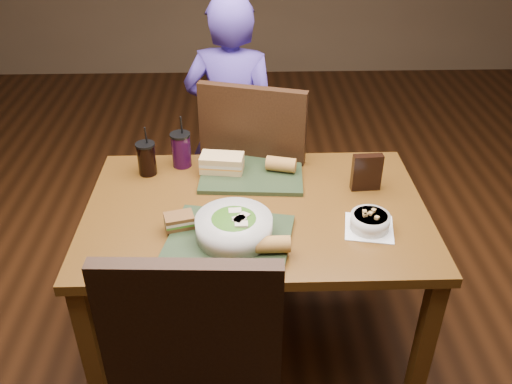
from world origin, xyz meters
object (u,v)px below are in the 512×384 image
at_px(chair_far, 252,173).
at_px(salad_bowl, 234,226).
at_px(tray_near, 230,238).
at_px(sandwich_far, 222,163).
at_px(tray_far, 252,173).
at_px(soup_bowl, 370,221).
at_px(sandwich_near, 179,221).
at_px(cup_berry, 181,150).
at_px(baguette_near, 273,244).
at_px(dining_table, 256,226).
at_px(diner, 232,125).
at_px(chip_bag, 367,172).
at_px(baguette_far, 281,164).
at_px(cup_cola, 147,158).

height_order(chair_far, salad_bowl, chair_far).
xyz_separation_m(tray_near, sandwich_far, (-0.04, 0.45, 0.04)).
bearing_deg(tray_far, soup_bowl, -43.01).
relative_size(sandwich_near, sandwich_far, 0.62).
bearing_deg(chair_far, cup_berry, -150.06).
bearing_deg(salad_bowl, chair_far, 83.86).
relative_size(chair_far, soup_bowl, 5.44).
relative_size(sandwich_near, baguette_near, 1.00).
height_order(dining_table, sandwich_far, sandwich_far).
relative_size(dining_table, baguette_near, 11.09).
xyz_separation_m(dining_table, diner, (-0.10, 0.87, 0.02)).
relative_size(salad_bowl, chip_bag, 1.74).
bearing_deg(salad_bowl, chip_bag, 31.81).
relative_size(soup_bowl, sandwich_far, 1.06).
height_order(cup_berry, chip_bag, cup_berry).
relative_size(dining_table, baguette_far, 10.57).
bearing_deg(sandwich_far, tray_near, -85.33).
bearing_deg(tray_near, soup_bowl, 5.85).
relative_size(soup_bowl, sandwich_near, 1.70).
relative_size(baguette_far, cup_cola, 0.56).
height_order(soup_bowl, sandwich_near, soup_bowl).
relative_size(diner, baguette_far, 11.06).
bearing_deg(salad_bowl, dining_table, 68.12).
distance_m(diner, cup_berry, 0.59).
height_order(baguette_far, chip_bag, chip_bag).
xyz_separation_m(chair_far, baguette_far, (0.12, -0.26, 0.20)).
bearing_deg(baguette_far, chair_far, 113.98).
bearing_deg(cup_cola, chip_bag, -9.40).
bearing_deg(dining_table, baguette_near, -80.70).
bearing_deg(salad_bowl, cup_cola, 127.71).
bearing_deg(sandwich_far, soup_bowl, -36.65).
distance_m(chair_far, tray_far, 0.31).
xyz_separation_m(tray_near, chip_bag, (0.54, 0.32, 0.07)).
height_order(dining_table, cup_cola, cup_cola).
xyz_separation_m(tray_near, sandwich_near, (-0.18, 0.06, 0.03)).
xyz_separation_m(salad_bowl, baguette_far, (0.19, 0.45, -0.01)).
xyz_separation_m(tray_near, cup_cola, (-0.35, 0.47, 0.06)).
bearing_deg(sandwich_near, salad_bowl, -18.72).
bearing_deg(chip_bag, salad_bowl, -151.71).
bearing_deg(diner, dining_table, 107.44).
height_order(tray_far, cup_berry, cup_berry).
xyz_separation_m(soup_bowl, cup_cola, (-0.85, 0.41, 0.04)).
xyz_separation_m(dining_table, cup_berry, (-0.31, 0.33, 0.17)).
relative_size(cup_cola, cup_berry, 0.93).
relative_size(dining_table, tray_far, 3.10).
bearing_deg(diner, chip_bag, 136.84).
bearing_deg(diner, cup_berry, 79.56).
bearing_deg(cup_cola, cup_berry, 24.82).
height_order(soup_bowl, cup_cola, cup_cola).
relative_size(salad_bowl, baguette_far, 2.16).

